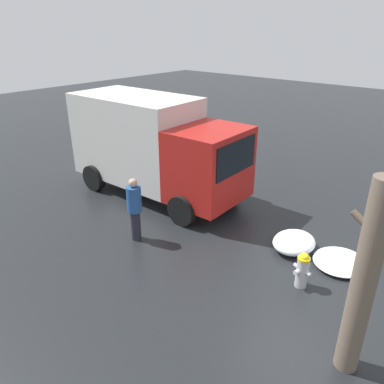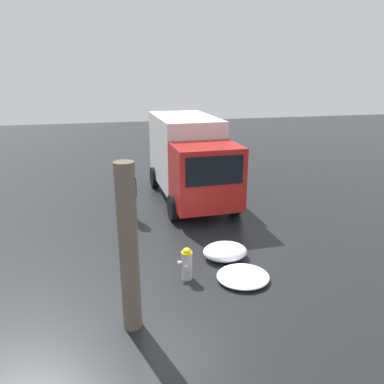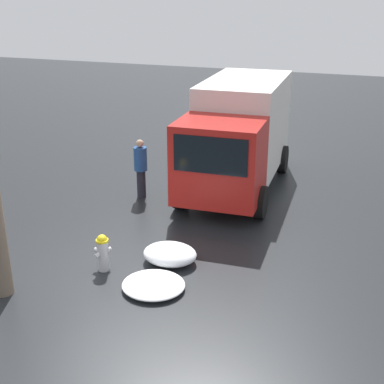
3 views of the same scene
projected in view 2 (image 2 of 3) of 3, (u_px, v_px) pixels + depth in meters
name	position (u px, v px, depth m)	size (l,w,h in m)	color
ground_plane	(187.00, 278.00, 9.42)	(60.00, 60.00, 0.00)	black
fire_hydrant	(187.00, 263.00, 9.29)	(0.47, 0.38, 0.85)	#B7B7BC
tree_trunk	(129.00, 249.00, 7.15)	(0.58, 0.38, 3.46)	#6B5B4C
delivery_truck	(189.00, 157.00, 14.79)	(6.15, 2.72, 3.22)	red
pedestrian	(131.00, 193.00, 12.86)	(0.38, 0.38, 1.75)	#23232D
snow_pile_by_hydrant	(243.00, 276.00, 9.34)	(1.26, 1.33, 0.19)	white
snow_pile_curbside	(225.00, 251.00, 10.37)	(1.03, 1.23, 0.42)	white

